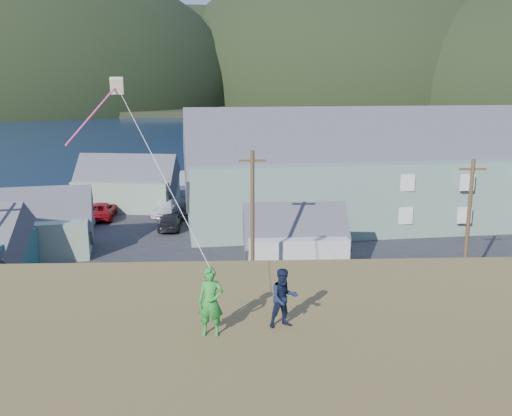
{
  "coord_description": "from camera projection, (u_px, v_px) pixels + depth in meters",
  "views": [
    {
      "loc": [
        -0.43,
        -31.14,
        13.29
      ],
      "look_at": [
        0.44,
        -11.41,
        8.8
      ],
      "focal_mm": 40.0,
      "sensor_mm": 36.0,
      "label": 1
    }
  ],
  "objects": [
    {
      "name": "kite_flyer_navy",
      "position": [
        284.0,
        298.0,
        14.17
      ],
      "size": [
        0.86,
        0.75,
        1.52
      ],
      "primitive_type": "imported",
      "rotation": [
        0.0,
        0.0,
        0.27
      ],
      "color": "#121B33",
      "rests_on": "hillside"
    },
    {
      "name": "kite_flyer_green",
      "position": [
        211.0,
        302.0,
        13.68
      ],
      "size": [
        0.66,
        0.48,
        1.71
      ],
      "primitive_type": "imported",
      "rotation": [
        0.0,
        0.0,
        -0.11
      ],
      "color": "#258A2E",
      "rests_on": "hillside"
    },
    {
      "name": "shed_palegreen_far",
      "position": [
        127.0,
        184.0,
        58.9
      ],
      "size": [
        11.0,
        7.24,
        6.91
      ],
      "rotation": [
        0.0,
        0.0,
        -0.15
      ],
      "color": "gray",
      "rests_on": "waterfront_lot"
    },
    {
      "name": "grass_strip",
      "position": [
        241.0,
        325.0,
        31.34
      ],
      "size": [
        110.0,
        8.0,
        0.1
      ],
      "primitive_type": "cube",
      "color": "#4C3D19",
      "rests_on": "ground"
    },
    {
      "name": "ground",
      "position": [
        240.0,
        312.0,
        33.3
      ],
      "size": [
        900.0,
        900.0,
        0.0
      ],
      "primitive_type": "plane",
      "color": "#0A1638",
      "rests_on": "ground"
    },
    {
      "name": "wharf",
      "position": [
        187.0,
        183.0,
        71.91
      ],
      "size": [
        26.0,
        14.0,
        0.9
      ],
      "primitive_type": "cube",
      "color": "gray",
      "rests_on": "ground"
    },
    {
      "name": "lodge",
      "position": [
        390.0,
        171.0,
        52.05
      ],
      "size": [
        38.09,
        14.23,
        13.09
      ],
      "rotation": [
        0.0,
        0.0,
        0.1
      ],
      "color": "slate",
      "rests_on": "waterfront_lot"
    },
    {
      "name": "kite_rig",
      "position": [
        114.0,
        92.0,
        19.63
      ],
      "size": [
        2.36,
        4.08,
        9.37
      ],
      "color": "beige",
      "rests_on": "ground"
    },
    {
      "name": "utility_poles",
      "position": [
        221.0,
        231.0,
        33.72
      ],
      "size": [
        32.3,
        0.24,
        9.15
      ],
      "color": "#47331E",
      "rests_on": "waterfront_lot"
    },
    {
      "name": "shed_palegreen_near",
      "position": [
        34.0,
        225.0,
        43.35
      ],
      "size": [
        9.5,
        6.87,
        6.28
      ],
      "rotation": [
        0.0,
        0.0,
        0.19
      ],
      "color": "slate",
      "rests_on": "waterfront_lot"
    },
    {
      "name": "waterfront_lot",
      "position": [
        237.0,
        234.0,
        49.84
      ],
      "size": [
        72.0,
        36.0,
        0.12
      ],
      "primitive_type": "cube",
      "color": "#28282B",
      "rests_on": "ground"
    },
    {
      "name": "far_shore",
      "position": [
        231.0,
        99.0,
        354.56
      ],
      "size": [
        900.0,
        320.0,
        2.0
      ],
      "primitive_type": "cube",
      "color": "black",
      "rests_on": "ground"
    },
    {
      "name": "far_hills",
      "position": [
        298.0,
        100.0,
        306.54
      ],
      "size": [
        760.0,
        265.0,
        143.0
      ],
      "color": "black",
      "rests_on": "ground"
    },
    {
      "name": "parked_cars",
      "position": [
        141.0,
        214.0,
        53.6
      ],
      "size": [
        25.13,
        11.07,
        1.56
      ],
      "color": "#AE151E",
      "rests_on": "waterfront_lot"
    },
    {
      "name": "shed_white",
      "position": [
        295.0,
        240.0,
        39.96
      ],
      "size": [
        7.32,
        4.93,
        5.76
      ],
      "rotation": [
        0.0,
        0.0,
        0.02
      ],
      "color": "beige",
      "rests_on": "waterfront_lot"
    }
  ]
}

